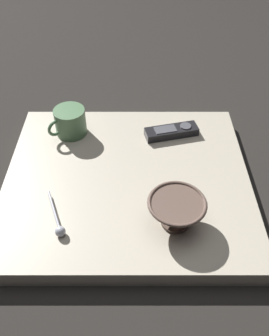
{
  "coord_description": "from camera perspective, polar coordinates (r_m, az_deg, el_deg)",
  "views": [
    {
      "loc": [
        0.02,
        -0.67,
        0.73
      ],
      "look_at": [
        0.02,
        0.01,
        0.07
      ],
      "focal_mm": 38.66,
      "sensor_mm": 36.0,
      "label": 1
    }
  ],
  "objects": [
    {
      "name": "cereal_bowl",
      "position": [
        0.83,
        6.51,
        -6.77
      ],
      "size": [
        0.13,
        0.13,
        0.07
      ],
      "color": "brown",
      "rests_on": "table"
    },
    {
      "name": "teaspoon",
      "position": [
        0.85,
        -11.93,
        -8.98
      ],
      "size": [
        0.06,
        0.13,
        0.02
      ],
      "color": "#A3A5B2",
      "rests_on": "table"
    },
    {
      "name": "tv_remote_near",
      "position": [
        1.08,
        5.76,
        5.74
      ],
      "size": [
        0.16,
        0.08,
        0.03
      ],
      "color": "black",
      "rests_on": "table"
    },
    {
      "name": "coffee_mug",
      "position": [
        1.08,
        -10.23,
        7.16
      ],
      "size": [
        0.11,
        0.1,
        0.08
      ],
      "color": "#4C724C",
      "rests_on": "table"
    },
    {
      "name": "table",
      "position": [
        0.97,
        -1.22,
        -2.24
      ],
      "size": [
        0.64,
        0.58,
        0.05
      ],
      "color": "#B7AD99",
      "rests_on": "ground"
    },
    {
      "name": "ground_plane",
      "position": [
        0.99,
        -1.2,
        -3.18
      ],
      "size": [
        6.0,
        6.0,
        0.0
      ],
      "primitive_type": "plane",
      "color": "black"
    }
  ]
}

